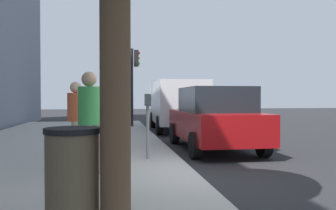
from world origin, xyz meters
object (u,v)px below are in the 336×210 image
object	(u,v)px
pedestrian_at_meter	(111,110)
trash_bin	(72,175)
pedestrian_bystander	(89,113)
parking_meter	(148,112)
traffic_signal	(134,74)
parked_van_far	(177,103)
parking_officer	(76,113)
parked_sedan_near	(214,118)

from	to	relation	value
pedestrian_at_meter	trash_bin	size ratio (longest dim) A/B	1.80
trash_bin	pedestrian_bystander	bearing A→B (deg)	-0.26
parking_meter	traffic_signal	xyz separation A→B (m)	(8.70, -0.22, 1.41)
parked_van_far	pedestrian_bystander	bearing A→B (deg)	160.40
pedestrian_at_meter	trash_bin	distance (m)	3.49
parking_meter	parking_officer	bearing A→B (deg)	72.12
parked_sedan_near	trash_bin	distance (m)	6.61
parking_meter	parked_sedan_near	size ratio (longest dim) A/B	0.32
parking_meter	parked_sedan_near	xyz separation A→B (m)	(2.00, -2.08, -0.27)
pedestrian_bystander	parked_van_far	distance (m)	9.66
parking_officer	parked_van_far	xyz separation A→B (m)	(7.36, -3.65, 0.13)
parking_meter	parked_van_far	bearing A→B (deg)	-14.78
parking_meter	pedestrian_bystander	bearing A→B (deg)	136.54
parked_sedan_near	parked_van_far	size ratio (longest dim) A/B	0.84
parking_meter	trash_bin	world-z (taller)	parking_meter
parking_officer	trash_bin	world-z (taller)	parking_officer
traffic_signal	parked_van_far	bearing A→B (deg)	-113.95
parking_meter	parking_officer	xyz separation A→B (m)	(0.51, 1.57, -0.04)
pedestrian_bystander	pedestrian_at_meter	bearing A→B (deg)	25.42
parked_sedan_near	traffic_signal	world-z (taller)	traffic_signal
pedestrian_at_meter	parking_officer	bearing A→B (deg)	110.11
trash_bin	parking_officer	bearing A→B (deg)	5.37
parking_meter	pedestrian_at_meter	bearing A→B (deg)	112.53
parking_officer	trash_bin	bearing A→B (deg)	-82.46
parking_officer	parked_sedan_near	world-z (taller)	parking_officer
parking_meter	traffic_signal	distance (m)	8.81
parking_meter	parking_officer	world-z (taller)	parking_officer
parking_officer	parked_sedan_near	distance (m)	3.95
parking_officer	parked_sedan_near	xyz separation A→B (m)	(1.49, -3.65, -0.24)
parking_officer	parked_sedan_near	size ratio (longest dim) A/B	0.38
parking_meter	parking_officer	distance (m)	1.65
traffic_signal	trash_bin	world-z (taller)	traffic_signal
parking_officer	parked_van_far	distance (m)	8.22
pedestrian_at_meter	parked_sedan_near	size ratio (longest dim) A/B	0.41
pedestrian_bystander	parked_van_far	size ratio (longest dim) A/B	0.34
pedestrian_at_meter	trash_bin	bearing A→B (deg)	-119.46
parking_officer	parked_van_far	bearing A→B (deg)	65.79
pedestrian_at_meter	parking_officer	xyz separation A→B (m)	(0.84, 0.78, -0.10)
parked_van_far	traffic_signal	world-z (taller)	traffic_signal
pedestrian_at_meter	parking_officer	size ratio (longest dim) A/B	1.08
parked_van_far	pedestrian_at_meter	bearing A→B (deg)	160.73
pedestrian_at_meter	parked_sedan_near	bearing A→B (deg)	15.99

